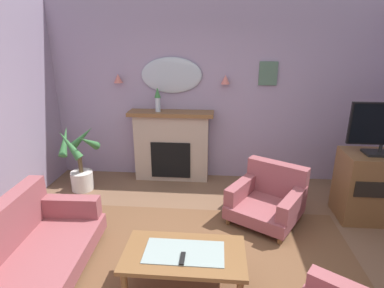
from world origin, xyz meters
TOP-DOWN VIEW (x-y plane):
  - wall_back at (0.00, 2.64)m, footprint 6.25×0.10m
  - patterned_rug at (0.00, 0.20)m, footprint 3.20×2.40m
  - fireplace at (-0.68, 2.42)m, footprint 1.36×0.36m
  - mantel_vase_right at (-0.88, 2.39)m, footprint 0.10×0.10m
  - wall_mirror at (-0.68, 2.56)m, footprint 0.96×0.06m
  - wall_sconce_left at (-1.53, 2.51)m, footprint 0.14×0.14m
  - wall_sconce_right at (0.17, 2.51)m, footprint 0.14×0.14m
  - framed_picture at (0.82, 2.57)m, footprint 0.28×0.03m
  - coffee_table at (-0.20, -0.07)m, footprint 1.10×0.60m
  - tv_remote at (-0.20, -0.17)m, footprint 0.04×0.16m
  - floral_couch at (-1.74, -0.10)m, footprint 0.92×1.75m
  - armchair_beside_couch at (0.75, 1.28)m, footprint 1.11×1.11m
  - tv_cabinet at (2.07, 1.42)m, footprint 0.80×0.57m
  - potted_plant_tall_palm at (-2.03, 1.88)m, footprint 0.57×0.55m

SIDE VIEW (x-z plane):
  - patterned_rug at x=0.00m, z-range 0.00..0.01m
  - armchair_beside_couch at x=0.75m, z-range -0.05..0.66m
  - floral_couch at x=-1.74m, z-range -0.06..0.70m
  - coffee_table at x=-0.20m, z-range 0.16..0.61m
  - tv_cabinet at x=2.07m, z-range 0.00..0.90m
  - tv_remote at x=-0.20m, z-range 0.44..0.46m
  - potted_plant_tall_palm at x=-2.03m, z-range -0.06..0.97m
  - fireplace at x=-0.68m, z-range -0.01..1.15m
  - mantel_vase_right at x=-0.88m, z-range 1.18..1.56m
  - wall_back at x=0.00m, z-range 0.00..2.87m
  - wall_sconce_left at x=-1.53m, z-range 1.59..1.73m
  - wall_sconce_right at x=0.17m, z-range 1.59..1.73m
  - wall_mirror at x=-0.68m, z-range 1.43..1.99m
  - framed_picture at x=0.82m, z-range 1.57..1.93m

